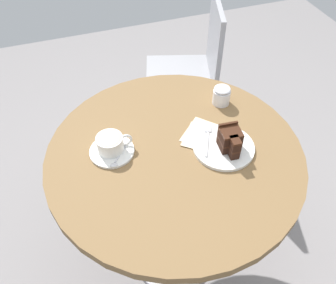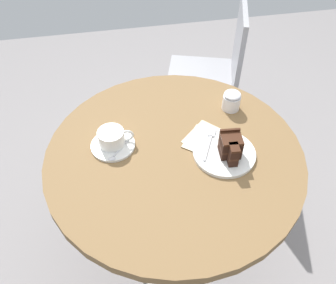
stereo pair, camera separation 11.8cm
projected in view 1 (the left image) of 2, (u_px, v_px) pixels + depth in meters
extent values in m
cube|color=gray|center=(173.00, 252.00, 1.74)|extent=(4.40, 4.40, 0.01)
cylinder|color=brown|center=(175.00, 155.00, 1.22)|extent=(0.88, 0.88, 0.03)
cylinder|color=silver|center=(174.00, 212.00, 1.48)|extent=(0.07, 0.07, 0.68)
cylinder|color=silver|center=(173.00, 251.00, 1.73)|extent=(0.39, 0.39, 0.02)
cylinder|color=white|center=(112.00, 151.00, 1.20)|extent=(0.15, 0.15, 0.01)
cylinder|color=white|center=(110.00, 144.00, 1.18)|extent=(0.09, 0.09, 0.06)
cylinder|color=#D6B789|center=(109.00, 138.00, 1.16)|extent=(0.08, 0.08, 0.00)
torus|color=white|center=(125.00, 140.00, 1.19)|extent=(0.05, 0.01, 0.05)
cube|color=silver|center=(121.00, 153.00, 1.19)|extent=(0.06, 0.08, 0.00)
ellipsoid|color=silver|center=(114.00, 164.00, 1.15)|extent=(0.02, 0.02, 0.00)
cylinder|color=white|center=(224.00, 147.00, 1.21)|extent=(0.21, 0.21, 0.01)
cube|color=black|center=(229.00, 144.00, 1.19)|extent=(0.07, 0.07, 0.03)
cube|color=black|center=(233.00, 152.00, 1.17)|extent=(0.03, 0.04, 0.03)
cube|color=#381C0F|center=(230.00, 140.00, 1.18)|extent=(0.07, 0.07, 0.01)
cube|color=#381C0F|center=(234.00, 148.00, 1.15)|extent=(0.03, 0.04, 0.01)
cube|color=black|center=(230.00, 136.00, 1.16)|extent=(0.07, 0.07, 0.03)
cube|color=black|center=(235.00, 144.00, 1.14)|extent=(0.03, 0.04, 0.03)
cube|color=#381C0F|center=(231.00, 132.00, 1.15)|extent=(0.07, 0.07, 0.01)
cube|color=#381C0F|center=(236.00, 140.00, 1.12)|extent=(0.03, 0.04, 0.01)
cube|color=#381C0F|center=(227.00, 132.00, 1.19)|extent=(0.07, 0.01, 0.08)
cube|color=silver|center=(207.00, 144.00, 1.21)|extent=(0.06, 0.11, 0.00)
cube|color=silver|center=(208.00, 128.00, 1.26)|extent=(0.04, 0.04, 0.00)
cube|color=beige|center=(205.00, 135.00, 1.26)|extent=(0.20, 0.20, 0.00)
cube|color=beige|center=(203.00, 138.00, 1.24)|extent=(0.18, 0.18, 0.00)
cylinder|color=#9E9EA3|center=(153.00, 90.00, 2.27)|extent=(0.02, 0.02, 0.43)
cylinder|color=#9E9EA3|center=(153.00, 125.00, 2.04)|extent=(0.02, 0.02, 0.43)
cylinder|color=#9E9EA3|center=(203.00, 89.00, 2.27)|extent=(0.02, 0.02, 0.43)
cylinder|color=#9E9EA3|center=(209.00, 124.00, 2.05)|extent=(0.02, 0.02, 0.43)
cube|color=#9E9EA3|center=(180.00, 75.00, 1.99)|extent=(0.48, 0.48, 0.02)
cube|color=#9E9EA3|center=(215.00, 41.00, 1.84)|extent=(0.13, 0.35, 0.40)
cylinder|color=white|center=(221.00, 97.00, 1.36)|extent=(0.07, 0.07, 0.06)
ellipsoid|color=white|center=(222.00, 89.00, 1.33)|extent=(0.06, 0.06, 0.02)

